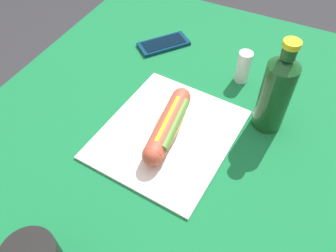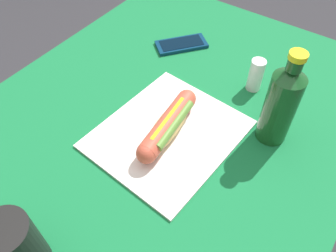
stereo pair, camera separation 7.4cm
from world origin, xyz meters
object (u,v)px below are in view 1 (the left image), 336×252
soda_bottle (276,92)px  cell_phone (164,44)px  salt_shaker (243,67)px  hot_dog (168,125)px

soda_bottle → cell_phone: bearing=-115.3°
salt_shaker → soda_bottle: bearing=39.9°
soda_bottle → salt_shaker: (-0.12, -0.10, -0.06)m
soda_bottle → salt_shaker: size_ratio=2.64×
soda_bottle → hot_dog: bearing=-55.1°
cell_phone → soda_bottle: bearing=64.7°
cell_phone → salt_shaker: (0.05, 0.25, 0.04)m
hot_dog → salt_shaker: size_ratio=2.59×
hot_dog → salt_shaker: (-0.25, 0.09, 0.01)m
cell_phone → salt_shaker: size_ratio=1.79×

